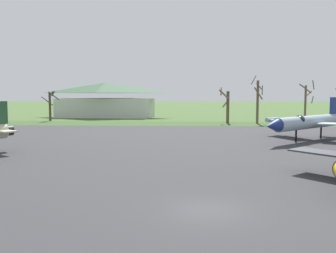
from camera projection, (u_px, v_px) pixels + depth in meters
name	position (u px, v px, depth m)	size (l,w,h in m)	color
ground_plane	(207.00, 211.00, 18.78)	(600.00, 600.00, 0.00)	#425B2D
asphalt_apron	(197.00, 153.00, 37.36)	(97.12, 62.27, 0.05)	#333335
grass_verge_strip	(192.00, 124.00, 74.30)	(157.12, 12.00, 0.06)	#365028
jet_fighter_front_left	(308.00, 122.00, 46.90)	(15.01, 14.86, 5.65)	#8EA3B2
bare_tree_far_left	(50.00, 104.00, 82.03)	(3.50, 3.27, 6.88)	#42382D
bare_tree_left_of_center	(227.00, 104.00, 75.71)	(2.24, 3.61, 7.59)	brown
bare_tree_center	(258.00, 100.00, 74.09)	(2.63, 2.60, 9.98)	brown
bare_tree_right_of_center	(306.00, 101.00, 74.94)	(3.66, 3.04, 8.91)	brown
visitor_building	(106.00, 100.00, 96.86)	(26.58, 14.70, 9.27)	beige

